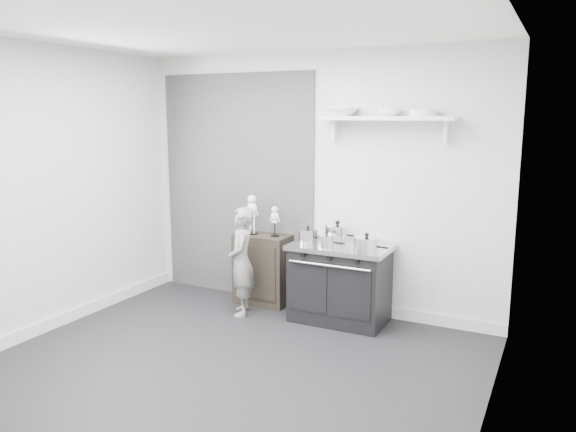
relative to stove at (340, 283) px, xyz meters
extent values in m
plane|color=black|center=(-0.43, -1.48, -0.40)|extent=(4.00, 4.00, 0.00)
cube|color=#BBBBB8|center=(-0.43, 0.32, 0.95)|extent=(4.00, 0.02, 2.70)
cube|color=#BBBBB8|center=(-0.43, -3.28, 0.95)|extent=(4.00, 0.02, 2.70)
cube|color=#BBBBB8|center=(-2.43, -1.48, 0.95)|extent=(0.02, 3.60, 2.70)
cube|color=#BBBBB8|center=(1.57, -1.48, 0.95)|extent=(0.02, 3.60, 2.70)
cube|color=silver|center=(-0.43, -1.48, 2.30)|extent=(4.00, 3.60, 0.02)
cube|color=black|center=(-1.38, 0.31, 0.85)|extent=(1.90, 0.02, 2.50)
cube|color=silver|center=(0.57, 0.30, -0.34)|extent=(2.00, 0.03, 0.12)
cube|color=silver|center=(-2.41, -1.48, -0.34)|extent=(0.03, 3.60, 0.12)
cube|color=silver|center=(0.37, 0.19, 1.62)|extent=(1.30, 0.26, 0.04)
cube|color=silver|center=(-0.18, 0.26, 1.50)|extent=(0.03, 0.12, 0.20)
cube|color=silver|center=(0.92, 0.26, 1.50)|extent=(0.03, 0.12, 0.20)
cube|color=black|center=(0.00, 0.00, -0.03)|extent=(0.92, 0.55, 0.74)
cube|color=silver|center=(0.00, 0.00, 0.37)|extent=(0.98, 0.59, 0.05)
cube|color=black|center=(-0.22, -0.27, -0.01)|extent=(0.39, 0.02, 0.48)
cube|color=black|center=(0.22, -0.27, -0.01)|extent=(0.39, 0.02, 0.48)
cylinder|color=silver|center=(0.00, -0.30, 0.25)|extent=(0.83, 0.02, 0.02)
cylinder|color=black|center=(-0.28, -0.29, 0.32)|extent=(0.04, 0.03, 0.04)
cylinder|color=black|center=(0.00, -0.29, 0.32)|extent=(0.04, 0.03, 0.04)
cylinder|color=black|center=(0.28, -0.29, 0.32)|extent=(0.04, 0.03, 0.04)
cube|color=black|center=(-0.95, 0.13, -0.01)|extent=(0.59, 0.34, 0.77)
imported|color=slate|center=(-0.98, -0.27, 0.17)|extent=(0.44, 0.49, 1.13)
cylinder|color=silver|center=(-0.32, -0.08, 0.45)|extent=(0.19, 0.19, 0.13)
cylinder|color=silver|center=(-0.32, -0.08, 0.53)|extent=(0.20, 0.20, 0.01)
sphere|color=black|center=(-0.32, -0.08, 0.55)|extent=(0.03, 0.03, 0.03)
cylinder|color=black|center=(-0.18, -0.08, 0.45)|extent=(0.10, 0.02, 0.02)
cylinder|color=silver|center=(-0.07, 0.10, 0.47)|extent=(0.25, 0.25, 0.16)
cylinder|color=silver|center=(-0.07, 0.10, 0.56)|extent=(0.26, 0.26, 0.01)
sphere|color=black|center=(-0.07, 0.10, 0.59)|extent=(0.05, 0.05, 0.05)
cylinder|color=black|center=(0.09, 0.10, 0.47)|extent=(0.10, 0.02, 0.02)
cylinder|color=silver|center=(0.33, -0.19, 0.46)|extent=(0.23, 0.23, 0.14)
cylinder|color=silver|center=(0.33, -0.19, 0.53)|extent=(0.24, 0.24, 0.01)
sphere|color=black|center=(0.33, -0.19, 0.56)|extent=(0.04, 0.04, 0.04)
cylinder|color=black|center=(0.49, -0.19, 0.46)|extent=(0.10, 0.02, 0.02)
cylinder|color=silver|center=(-0.07, -0.17, 0.45)|extent=(0.18, 0.18, 0.12)
cylinder|color=silver|center=(-0.07, -0.17, 0.51)|extent=(0.19, 0.19, 0.01)
sphere|color=black|center=(-0.07, -0.17, 0.54)|extent=(0.03, 0.03, 0.03)
cylinder|color=black|center=(0.06, -0.17, 0.45)|extent=(0.10, 0.02, 0.02)
imported|color=white|center=(-0.09, 0.19, 1.68)|extent=(0.33, 0.33, 0.08)
imported|color=white|center=(0.39, 0.19, 1.68)|extent=(0.22, 0.22, 0.07)
cylinder|color=silver|center=(0.72, 0.19, 1.67)|extent=(0.26, 0.26, 0.06)
camera|label=1|loc=(1.95, -5.06, 1.66)|focal=35.00mm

